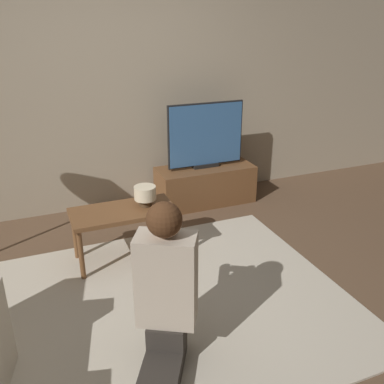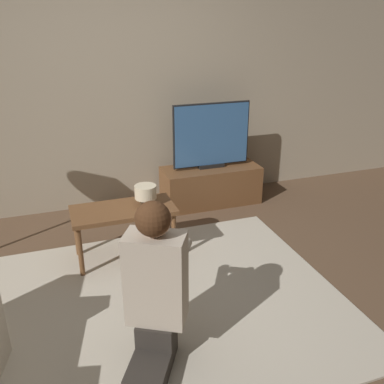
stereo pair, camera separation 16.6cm
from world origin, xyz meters
name	(u,v)px [view 1 (the left image)]	position (x,y,z in m)	size (l,w,h in m)	color
ground_plane	(162,307)	(0.00, 0.00, 0.00)	(10.00, 10.00, 0.00)	brown
wall_back	(97,84)	(0.00, 1.93, 1.30)	(10.00, 0.06, 2.60)	tan
rug	(162,306)	(0.00, 0.00, 0.01)	(2.66, 2.13, 0.02)	beige
tv_stand	(205,185)	(1.03, 1.58, 0.21)	(1.05, 0.43, 0.41)	brown
tv	(206,135)	(1.03, 1.58, 0.76)	(0.84, 0.08, 0.69)	black
coffee_table	(123,216)	(-0.08, 0.73, 0.41)	(0.84, 0.41, 0.47)	brown
person_kneeling	(166,285)	(-0.11, -0.46, 0.52)	(0.59, 0.79, 1.02)	#332D28
table_lamp	(145,194)	(0.11, 0.74, 0.57)	(0.18, 0.18, 0.17)	#4C3823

